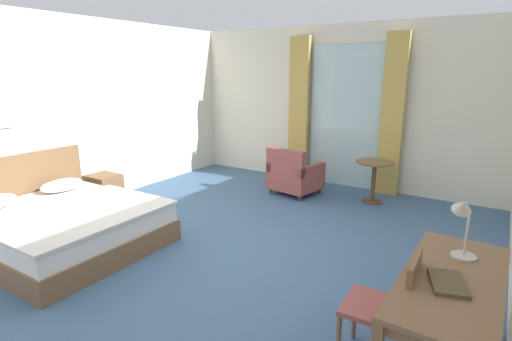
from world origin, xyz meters
TOP-DOWN VIEW (x-y plane):
  - ground at (0.00, 0.00)m, footprint 6.40×7.64m
  - wall_back at (0.00, 3.56)m, footprint 6.00×0.12m
  - wall_left at (-2.94, 0.00)m, footprint 0.12×7.24m
  - balcony_glass_door at (0.16, 3.48)m, footprint 1.29×0.02m
  - curtain_panel_left at (-0.70, 3.38)m, footprint 0.38×0.10m
  - curtain_panel_right at (1.03, 3.38)m, footprint 0.36×0.10m
  - bed at (-1.72, -0.88)m, footprint 2.07×1.85m
  - nightstand at (-2.62, 0.38)m, footprint 0.48×0.42m
  - writing_desk at (2.49, -0.72)m, footprint 0.63×1.45m
  - desk_chair at (2.13, -0.83)m, footprint 0.48×0.44m
  - desk_lamp at (2.47, -0.29)m, footprint 0.23×0.26m
  - closed_book at (2.47, -0.83)m, footprint 0.29×0.37m
  - armchair_by_window at (-0.32, 2.48)m, footprint 0.84×0.83m
  - round_cafe_table at (0.96, 2.78)m, footprint 0.59×0.59m

SIDE VIEW (x-z plane):
  - ground at x=0.00m, z-range -0.10..0.00m
  - nightstand at x=-2.62m, z-range 0.00..0.48m
  - bed at x=-1.72m, z-range -0.23..0.78m
  - armchair_by_window at x=-0.32m, z-range -0.08..0.74m
  - round_cafe_table at x=0.96m, z-range 0.16..0.84m
  - desk_chair at x=2.13m, z-range 0.06..0.96m
  - writing_desk at x=2.49m, z-range 0.29..1.06m
  - closed_book at x=2.47m, z-range 0.77..0.80m
  - desk_lamp at x=2.47m, z-range 0.83..1.28m
  - balcony_glass_door at x=0.16m, z-range 0.00..2.54m
  - curtain_panel_left at x=-0.70m, z-range 0.00..2.70m
  - curtain_panel_right at x=1.03m, z-range 0.00..2.70m
  - wall_back at x=0.00m, z-range 0.00..2.88m
  - wall_left at x=-2.94m, z-range 0.00..2.88m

